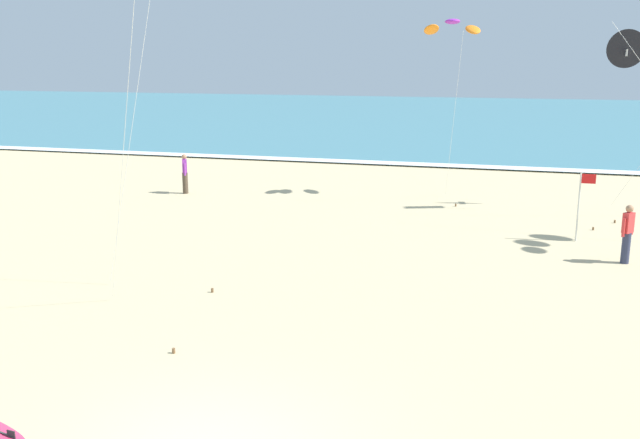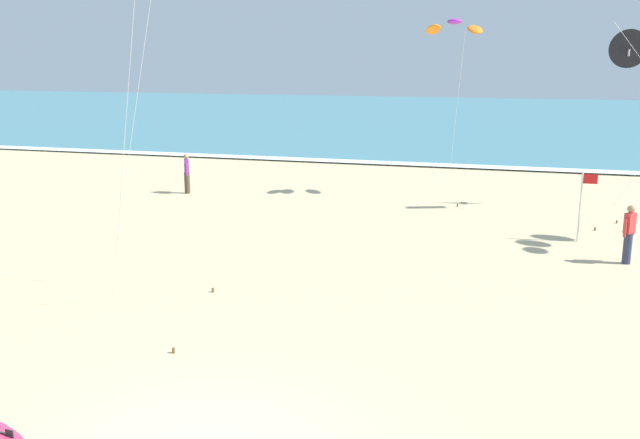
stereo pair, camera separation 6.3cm
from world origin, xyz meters
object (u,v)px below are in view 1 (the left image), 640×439
(bystander_red_top, at_px, (627,234))
(kite_arc_violet_outer, at_px, (452,27))
(bystander_purple_top, at_px, (185,173))
(lifeguard_flag, at_px, (581,200))
(kite_delta_charcoal_distant, at_px, (626,49))

(bystander_red_top, bearing_deg, kite_arc_violet_outer, 124.83)
(bystander_purple_top, xyz_separation_m, lifeguard_flag, (14.66, -3.74, 0.45))
(kite_delta_charcoal_distant, xyz_separation_m, kite_arc_violet_outer, (-6.04, 0.51, 0.81))
(kite_delta_charcoal_distant, bearing_deg, bystander_purple_top, -174.22)
(kite_delta_charcoal_distant, distance_m, bystander_red_top, 8.89)
(kite_delta_charcoal_distant, height_order, bystander_red_top, kite_delta_charcoal_distant)
(kite_arc_violet_outer, bearing_deg, lifeguard_flag, -52.57)
(bystander_red_top, height_order, lifeguard_flag, lifeguard_flag)
(kite_delta_charcoal_distant, xyz_separation_m, lifeguard_flag, (-1.53, -5.38, -4.36))
(kite_arc_violet_outer, xyz_separation_m, bystander_purple_top, (-10.15, -2.15, -5.63))
(bystander_red_top, relative_size, lifeguard_flag, 0.76)
(kite_delta_charcoal_distant, xyz_separation_m, bystander_purple_top, (-16.19, -1.64, -4.82))
(bystander_red_top, bearing_deg, bystander_purple_top, 159.67)
(bystander_purple_top, bearing_deg, lifeguard_flag, -14.30)
(kite_arc_violet_outer, height_order, bystander_purple_top, kite_arc_violet_outer)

